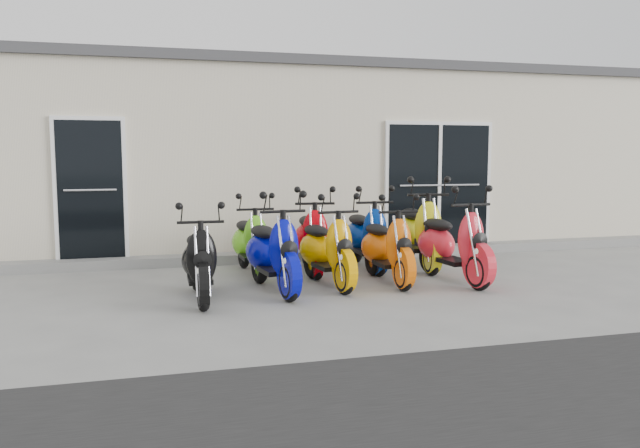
% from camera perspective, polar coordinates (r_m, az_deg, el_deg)
% --- Properties ---
extents(ground, '(80.00, 80.00, 0.00)m').
position_cam_1_polar(ground, '(8.42, 1.08, -5.51)').
color(ground, gray).
rests_on(ground, ground).
extents(building, '(14.00, 6.00, 3.20)m').
position_cam_1_polar(building, '(13.32, -5.24, 5.76)').
color(building, beige).
rests_on(building, ground).
extents(roof_cap, '(14.20, 6.20, 0.16)m').
position_cam_1_polar(roof_cap, '(13.40, -5.32, 12.96)').
color(roof_cap, '#3F3F42').
rests_on(roof_cap, building).
extents(front_step, '(14.00, 0.40, 0.15)m').
position_cam_1_polar(front_step, '(10.33, -2.07, -2.88)').
color(front_step, gray).
rests_on(front_step, ground).
extents(door_left, '(1.07, 0.08, 2.22)m').
position_cam_1_polar(door_left, '(10.13, -20.25, 3.29)').
color(door_left, black).
rests_on(door_left, front_step).
extents(door_right, '(2.02, 0.08, 2.22)m').
position_cam_1_polar(door_right, '(11.23, 10.78, 3.83)').
color(door_right, black).
rests_on(door_right, front_step).
extents(scooter_front_black, '(0.61, 1.65, 1.21)m').
position_cam_1_polar(scooter_front_black, '(7.54, -11.00, -2.35)').
color(scooter_front_black, black).
rests_on(scooter_front_black, ground).
extents(scooter_front_blue, '(0.88, 1.85, 1.31)m').
position_cam_1_polar(scooter_front_blue, '(7.87, -4.37, -1.53)').
color(scooter_front_blue, '#04089B').
rests_on(scooter_front_blue, ground).
extents(scooter_front_orange_a, '(0.82, 1.77, 1.26)m').
position_cam_1_polar(scooter_front_orange_a, '(8.21, 0.60, -1.36)').
color(scooter_front_orange_a, '#E59A00').
rests_on(scooter_front_orange_a, ground).
extents(scooter_front_orange_b, '(0.63, 1.69, 1.24)m').
position_cam_1_polar(scooter_front_orange_b, '(8.47, 6.13, -1.23)').
color(scooter_front_orange_b, '#E05C08').
rests_on(scooter_front_orange_b, ground).
extents(scooter_front_red, '(0.84, 1.88, 1.35)m').
position_cam_1_polar(scooter_front_red, '(8.68, 12.01, -0.80)').
color(scooter_front_red, red).
rests_on(scooter_front_red, ground).
extents(scooter_back_green, '(0.68, 1.67, 1.21)m').
position_cam_1_polar(scooter_back_green, '(9.06, -6.41, -0.81)').
color(scooter_back_green, '#61C41C').
rests_on(scooter_back_green, ground).
extents(scooter_back_red, '(0.85, 1.82, 1.30)m').
position_cam_1_polar(scooter_back_red, '(9.18, -0.81, -0.41)').
color(scooter_back_red, '#BF0009').
rests_on(scooter_back_red, ground).
extents(scooter_back_blue, '(0.69, 1.77, 1.30)m').
position_cam_1_polar(scooter_back_blue, '(9.43, 4.24, -0.26)').
color(scooter_back_blue, navy).
rests_on(scooter_back_blue, ground).
extents(scooter_back_yellow, '(0.96, 2.01, 1.43)m').
position_cam_1_polar(scooter_back_yellow, '(9.65, 9.05, 0.22)').
color(scooter_back_yellow, yellow).
rests_on(scooter_back_yellow, ground).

